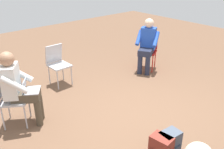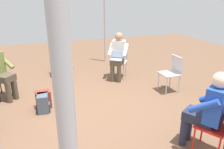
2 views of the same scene
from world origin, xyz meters
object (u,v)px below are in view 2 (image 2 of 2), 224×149
(person_with_laptop, at_px, (118,54))
(backpack_near_laptop_user, at_px, (44,100))
(person_in_blue, at_px, (208,108))
(backpack_by_empty_chair, at_px, (43,104))
(chair_southwest, at_px, (219,124))
(chair_east, at_px, (58,58))
(chair_southeast, at_px, (119,59))
(chair_south, at_px, (172,71))

(person_with_laptop, xyz_separation_m, backpack_near_laptop_user, (-1.04, 2.00, -0.53))
(person_in_blue, distance_m, backpack_by_empty_chair, 2.95)
(chair_southwest, relative_size, person_in_blue, 0.69)
(chair_east, distance_m, chair_southeast, 1.73)
(chair_east, height_order, backpack_near_laptop_user, chair_east)
(backpack_by_empty_chair, bearing_deg, chair_east, -14.62)
(backpack_near_laptop_user, bearing_deg, person_with_laptop, -62.48)
(chair_southwest, distance_m, chair_south, 2.21)
(chair_east, height_order, chair_southwest, same)
(person_with_laptop, bearing_deg, person_in_blue, 126.54)
(chair_east, xyz_separation_m, chair_southwest, (-4.14, -1.70, 0.00))
(chair_southwest, height_order, person_with_laptop, person_with_laptop)
(backpack_by_empty_chair, bearing_deg, chair_southwest, -132.80)
(backpack_by_empty_chair, bearing_deg, backpack_near_laptop_user, -4.94)
(chair_east, distance_m, person_with_laptop, 1.72)
(chair_southwest, height_order, backpack_by_empty_chair, chair_southwest)
(chair_south, bearing_deg, chair_southeast, 29.82)
(chair_southeast, height_order, backpack_near_laptop_user, chair_southeast)
(chair_south, relative_size, backpack_by_empty_chair, 2.36)
(chair_southwest, bearing_deg, backpack_near_laptop_user, 105.32)
(chair_south, xyz_separation_m, chair_southeast, (1.32, 0.81, 0.00))
(backpack_near_laptop_user, relative_size, backpack_by_empty_chair, 1.00)
(chair_southeast, height_order, backpack_by_empty_chair, chair_southeast)
(chair_south, distance_m, backpack_by_empty_chair, 2.93)
(chair_east, height_order, chair_south, same)
(chair_east, relative_size, backpack_near_laptop_user, 2.36)
(chair_southeast, xyz_separation_m, backpack_near_laptop_user, (-1.18, 2.09, -0.34))
(chair_east, relative_size, chair_south, 1.00)
(chair_south, bearing_deg, chair_southwest, 160.62)
(person_with_laptop, relative_size, backpack_near_laptop_user, 3.44)
(person_with_laptop, bearing_deg, backpack_by_empty_chair, 64.70)
(person_in_blue, height_order, backpack_near_laptop_user, person_in_blue)
(chair_southwest, distance_m, person_in_blue, 0.26)
(person_with_laptop, height_order, backpack_by_empty_chair, person_with_laptop)
(person_in_blue, xyz_separation_m, backpack_near_laptop_user, (2.09, 2.15, -0.54))
(chair_east, bearing_deg, chair_southeast, 154.91)
(backpack_by_empty_chair, bearing_deg, person_in_blue, -131.81)
(chair_southeast, relative_size, backpack_by_empty_chair, 2.36)
(chair_east, distance_m, chair_southwest, 4.48)
(person_in_blue, bearing_deg, chair_south, 39.38)
(chair_southeast, bearing_deg, person_with_laptop, 90.00)
(chair_southeast, bearing_deg, backpack_near_laptop_user, 63.30)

